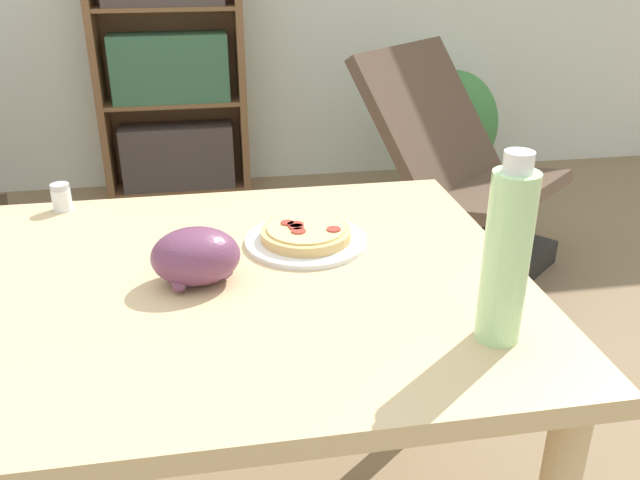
{
  "coord_description": "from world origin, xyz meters",
  "views": [
    {
      "loc": [
        0.21,
        -1.09,
        1.31
      ],
      "look_at": [
        0.39,
        -0.02,
        0.81
      ],
      "focal_mm": 38.0,
      "sensor_mm": 36.0,
      "label": 1
    }
  ],
  "objects_px": {
    "pizza_on_plate": "(306,236)",
    "drink_bottle": "(507,255)",
    "salt_shaker": "(61,197)",
    "potted_plant_floor": "(450,130)",
    "lounge_chair_far": "(459,201)",
    "bookshelf": "(170,63)",
    "grape_bunch": "(196,257)"
  },
  "relations": [
    {
      "from": "potted_plant_floor",
      "to": "pizza_on_plate",
      "type": "bearing_deg",
      "value": -117.35
    },
    {
      "from": "lounge_chair_far",
      "to": "bookshelf",
      "type": "xyz_separation_m",
      "value": [
        -1.16,
        1.11,
        0.4
      ]
    },
    {
      "from": "salt_shaker",
      "to": "lounge_chair_far",
      "type": "relative_size",
      "value": 0.06
    },
    {
      "from": "grape_bunch",
      "to": "drink_bottle",
      "type": "relative_size",
      "value": 0.53
    },
    {
      "from": "bookshelf",
      "to": "potted_plant_floor",
      "type": "relative_size",
      "value": 2.19
    },
    {
      "from": "salt_shaker",
      "to": "pizza_on_plate",
      "type": "bearing_deg",
      "value": -27.62
    },
    {
      "from": "pizza_on_plate",
      "to": "potted_plant_floor",
      "type": "height_order",
      "value": "pizza_on_plate"
    },
    {
      "from": "grape_bunch",
      "to": "drink_bottle",
      "type": "distance_m",
      "value": 0.52
    },
    {
      "from": "pizza_on_plate",
      "to": "salt_shaker",
      "type": "distance_m",
      "value": 0.56
    },
    {
      "from": "drink_bottle",
      "to": "bookshelf",
      "type": "xyz_separation_m",
      "value": [
        -0.57,
        2.75,
        -0.2
      ]
    },
    {
      "from": "pizza_on_plate",
      "to": "drink_bottle",
      "type": "bearing_deg",
      "value": -58.45
    },
    {
      "from": "pizza_on_plate",
      "to": "grape_bunch",
      "type": "height_order",
      "value": "grape_bunch"
    },
    {
      "from": "salt_shaker",
      "to": "potted_plant_floor",
      "type": "bearing_deg",
      "value": 49.13
    },
    {
      "from": "lounge_chair_far",
      "to": "potted_plant_floor",
      "type": "distance_m",
      "value": 0.85
    },
    {
      "from": "pizza_on_plate",
      "to": "potted_plant_floor",
      "type": "bearing_deg",
      "value": 62.65
    },
    {
      "from": "grape_bunch",
      "to": "salt_shaker",
      "type": "height_order",
      "value": "grape_bunch"
    },
    {
      "from": "pizza_on_plate",
      "to": "salt_shaker",
      "type": "height_order",
      "value": "salt_shaker"
    },
    {
      "from": "salt_shaker",
      "to": "lounge_chair_far",
      "type": "xyz_separation_m",
      "value": [
        1.32,
        1.01,
        -0.49
      ]
    },
    {
      "from": "pizza_on_plate",
      "to": "lounge_chair_far",
      "type": "distance_m",
      "value": 1.58
    },
    {
      "from": "drink_bottle",
      "to": "grape_bunch",
      "type": "bearing_deg",
      "value": 150.14
    },
    {
      "from": "grape_bunch",
      "to": "drink_bottle",
      "type": "height_order",
      "value": "drink_bottle"
    },
    {
      "from": "drink_bottle",
      "to": "potted_plant_floor",
      "type": "xyz_separation_m",
      "value": [
        0.84,
        2.46,
        -0.54
      ]
    },
    {
      "from": "potted_plant_floor",
      "to": "salt_shaker",
      "type": "bearing_deg",
      "value": -130.87
    },
    {
      "from": "pizza_on_plate",
      "to": "lounge_chair_far",
      "type": "bearing_deg",
      "value": 56.86
    },
    {
      "from": "bookshelf",
      "to": "potted_plant_floor",
      "type": "xyz_separation_m",
      "value": [
        1.41,
        -0.29,
        -0.33
      ]
    },
    {
      "from": "potted_plant_floor",
      "to": "grape_bunch",
      "type": "bearing_deg",
      "value": -120.24
    },
    {
      "from": "grape_bunch",
      "to": "drink_bottle",
      "type": "xyz_separation_m",
      "value": [
        0.44,
        -0.25,
        0.09
      ]
    },
    {
      "from": "pizza_on_plate",
      "to": "salt_shaker",
      "type": "relative_size",
      "value": 3.97
    },
    {
      "from": "drink_bottle",
      "to": "lounge_chair_far",
      "type": "distance_m",
      "value": 1.85
    },
    {
      "from": "pizza_on_plate",
      "to": "potted_plant_floor",
      "type": "distance_m",
      "value": 2.38
    },
    {
      "from": "grape_bunch",
      "to": "lounge_chair_far",
      "type": "xyz_separation_m",
      "value": [
        1.04,
        1.39,
        -0.51
      ]
    },
    {
      "from": "grape_bunch",
      "to": "lounge_chair_far",
      "type": "relative_size",
      "value": 0.16
    }
  ]
}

